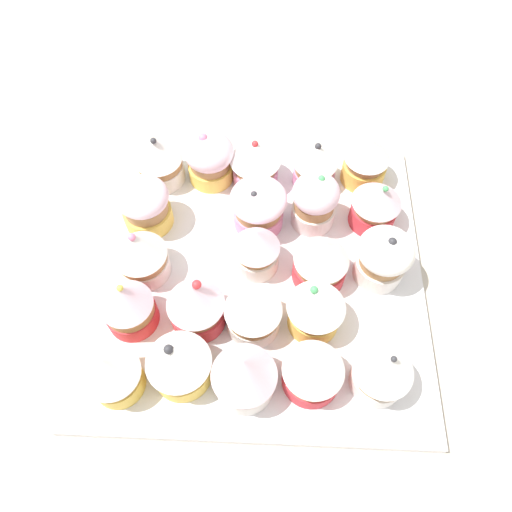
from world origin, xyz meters
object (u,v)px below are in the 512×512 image
at_px(cupcake_12, 244,374).
at_px(cupcake_5, 210,158).
at_px(cupcake_17, 313,370).
at_px(cupcake_8, 255,162).
at_px(cupcake_10, 258,249).
at_px(cupcake_14, 315,201).
at_px(cupcake_7, 178,362).
at_px(cupcake_18, 366,160).
at_px(cupcake_1, 145,205).
at_px(cupcake_6, 196,304).
at_px(cupcake_11, 258,311).
at_px(cupcake_9, 259,206).
at_px(baking_tray, 256,271).
at_px(cupcake_19, 376,203).
at_px(cupcake_2, 140,254).
at_px(cupcake_20, 383,256).
at_px(cupcake_0, 158,158).
at_px(cupcake_21, 382,372).
at_px(cupcake_3, 127,304).
at_px(cupcake_4, 111,372).
at_px(cupcake_16, 316,308).
at_px(cupcake_13, 315,164).
at_px(cupcake_15, 321,260).

bearing_deg(cupcake_12, cupcake_5, -167.96).
bearing_deg(cupcake_17, cupcake_8, -165.53).
distance_m(cupcake_10, cupcake_14, 0.09).
relative_size(cupcake_7, cupcake_18, 1.11).
distance_m(cupcake_1, cupcake_6, 0.15).
xyz_separation_m(cupcake_10, cupcake_11, (0.08, 0.00, 0.00)).
relative_size(cupcake_9, cupcake_10, 0.99).
relative_size(baking_tray, cupcake_18, 5.57).
bearing_deg(cupcake_19, cupcake_2, -72.95).
bearing_deg(cupcake_20, cupcake_12, -45.92).
height_order(cupcake_0, cupcake_18, cupcake_0).
distance_m(cupcake_14, cupcake_21, 0.21).
bearing_deg(cupcake_19, cupcake_10, -63.34).
distance_m(cupcake_19, cupcake_21, 0.21).
xyz_separation_m(baking_tray, cupcake_19, (-0.08, 0.14, 0.04)).
relative_size(cupcake_1, cupcake_2, 0.88).
bearing_deg(cupcake_12, cupcake_3, -118.99).
xyz_separation_m(cupcake_0, cupcake_12, (0.28, 0.13, 0.00)).
xyz_separation_m(cupcake_17, cupcake_20, (-0.13, 0.08, 0.00)).
height_order(cupcake_4, cupcake_17, cupcake_4).
bearing_deg(cupcake_12, cupcake_1, -147.37).
xyz_separation_m(cupcake_0, cupcake_19, (0.06, 0.27, -0.00)).
distance_m(cupcake_8, cupcake_17, 0.28).
xyz_separation_m(cupcake_5, cupcake_14, (0.07, 0.13, 0.00)).
xyz_separation_m(cupcake_16, cupcake_17, (0.07, -0.00, -0.00)).
height_order(baking_tray, cupcake_13, cupcake_13).
xyz_separation_m(baking_tray, cupcake_7, (0.13, -0.07, 0.05)).
distance_m(baking_tray, cupcake_20, 0.15).
bearing_deg(cupcake_9, baking_tray, -0.33).
xyz_separation_m(cupcake_14, cupcake_18, (-0.07, 0.07, -0.00)).
bearing_deg(cupcake_9, cupcake_19, 93.48).
xyz_separation_m(cupcake_0, cupcake_18, (-0.01, 0.27, -0.00)).
xyz_separation_m(cupcake_4, cupcake_15, (-0.14, 0.21, -0.00)).
distance_m(cupcake_4, cupcake_18, 0.40).
relative_size(cupcake_10, cupcake_13, 1.03).
distance_m(cupcake_6, cupcake_13, 0.24).
xyz_separation_m(cupcake_14, cupcake_15, (0.08, 0.01, -0.00)).
height_order(cupcake_17, cupcake_19, cupcake_19).
height_order(cupcake_15, cupcake_17, cupcake_15).
height_order(baking_tray, cupcake_1, cupcake_1).
bearing_deg(cupcake_2, cupcake_19, 107.05).
xyz_separation_m(cupcake_3, cupcake_6, (-0.00, 0.07, 0.00)).
height_order(cupcake_18, cupcake_21, same).
bearing_deg(cupcake_5, cupcake_2, -23.85).
bearing_deg(baking_tray, cupcake_15, 84.91).
xyz_separation_m(cupcake_3, cupcake_18, (-0.22, 0.27, -0.00)).
height_order(cupcake_4, cupcake_8, cupcake_4).
xyz_separation_m(cupcake_0, cupcake_16, (0.20, 0.20, 0.00)).
bearing_deg(cupcake_13, cupcake_19, 49.11).
height_order(cupcake_2, cupcake_20, cupcake_2).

